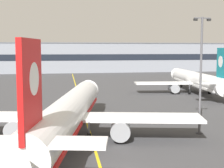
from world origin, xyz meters
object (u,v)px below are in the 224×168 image
(airliner_foreground, at_px, (69,112))
(safety_cone_by_nose_gear, at_px, (76,111))
(apron_lamp_post, at_px, (201,74))
(airliner_background, at_px, (197,80))

(airliner_foreground, relative_size, safety_cone_by_nose_gear, 74.73)
(apron_lamp_post, relative_size, safety_cone_by_nose_gear, 27.12)
(airliner_background, distance_m, apron_lamp_post, 40.82)
(airliner_background, relative_size, apron_lamp_post, 2.67)
(apron_lamp_post, bearing_deg, airliner_background, 65.82)
(apron_lamp_post, distance_m, safety_cone_by_nose_gear, 23.61)
(airliner_background, relative_size, safety_cone_by_nose_gear, 72.32)
(airliner_background, bearing_deg, airliner_foreground, -132.02)
(apron_lamp_post, xyz_separation_m, safety_cone_by_nose_gear, (-14.66, 16.92, -7.52))
(airliner_foreground, relative_size, airliner_background, 1.03)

